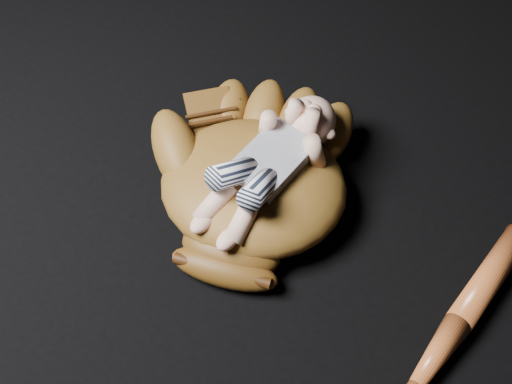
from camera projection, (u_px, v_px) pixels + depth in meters
The scene contains 3 objects.
baseball_glove at pixel (253, 179), 1.18m from camera, with size 0.43×0.49×0.15m, color #5D3A13, non-canonical shape.
newborn_baby at pixel (264, 166), 1.13m from camera, with size 0.16×0.36×0.14m, color #E3AB92, non-canonical shape.
baseball_bat at pixel (450, 336), 1.05m from camera, with size 0.05×0.51×0.05m, color #B35122, non-canonical shape.
Camera 1 is at (0.31, -0.48, 1.00)m, focal length 45.00 mm.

